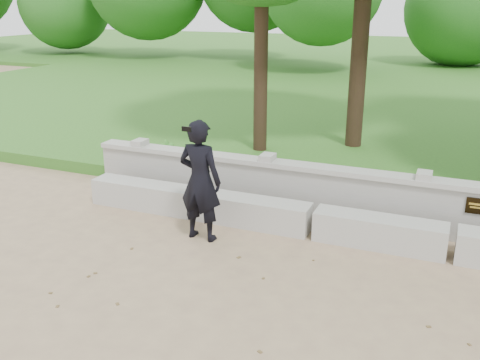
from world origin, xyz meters
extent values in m
plane|color=#A08662|center=(0.00, 0.00, 0.00)|extent=(80.00, 80.00, 0.00)
cube|color=#2F5F1F|center=(0.00, 14.00, 0.12)|extent=(40.00, 22.00, 0.25)
cube|color=#ABA9A2|center=(-5.00, 1.90, 0.23)|extent=(1.90, 0.45, 0.45)
cube|color=#ABA9A2|center=(-3.00, 1.90, 0.23)|extent=(1.90, 0.45, 0.45)
cube|color=#ABA9A2|center=(-1.00, 1.90, 0.23)|extent=(1.90, 0.45, 0.45)
cube|color=#A19E98|center=(0.00, 2.60, 0.41)|extent=(12.50, 0.25, 0.82)
cube|color=#ABA9A2|center=(0.00, 2.60, 0.86)|extent=(12.50, 0.35, 0.08)
cube|color=black|center=(0.30, 2.46, 0.62)|extent=(0.36, 0.02, 0.24)
imported|color=black|center=(-3.53, 1.15, 0.92)|extent=(0.70, 0.48, 1.84)
cube|color=black|center=(-3.53, 0.78, 1.78)|extent=(0.14, 0.03, 0.07)
cylinder|color=#382619|center=(-4.18, 5.39, 2.46)|extent=(0.30, 0.30, 4.42)
cylinder|color=#382619|center=(-2.32, 6.56, 2.99)|extent=(0.37, 0.37, 5.49)
imported|color=#3F882E|center=(-5.33, 3.30, 0.55)|extent=(0.34, 0.38, 0.60)
camera|label=1|loc=(-0.11, -5.48, 3.45)|focal=40.00mm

